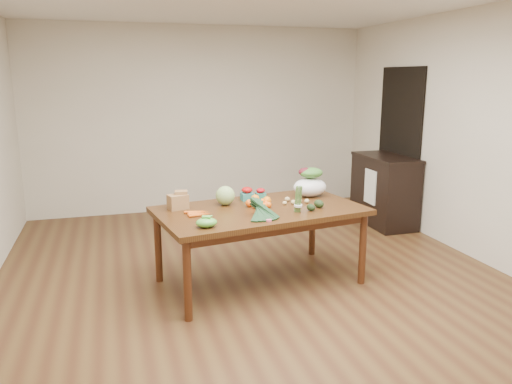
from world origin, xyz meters
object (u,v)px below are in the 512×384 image
object	(u,v)px
dining_table	(260,246)
mandarin_cluster	(262,203)
salad_bag	(310,183)
asparagus_bundle	(298,199)
cabinet	(384,190)
cabbage	(225,196)
paper_bag	(178,200)
kale_bunch	(264,210)

from	to	relation	value
dining_table	mandarin_cluster	size ratio (longest dim) A/B	10.69
mandarin_cluster	salad_bag	xyz separation A→B (m)	(0.62, 0.31, 0.09)
asparagus_bundle	mandarin_cluster	bearing A→B (deg)	128.91
cabinet	cabbage	xyz separation A→B (m)	(-2.48, -1.23, 0.37)
cabinet	paper_bag	size ratio (longest dim) A/B	4.29
asparagus_bundle	salad_bag	distance (m)	0.65
mandarin_cluster	kale_bunch	size ratio (longest dim) A/B	0.45
dining_table	paper_bag	world-z (taller)	paper_bag
paper_bag	kale_bunch	distance (m)	0.87
cabinet	salad_bag	world-z (taller)	salad_bag
asparagus_bundle	salad_bag	bearing A→B (deg)	48.80
kale_bunch	salad_bag	size ratio (longest dim) A/B	1.13
paper_bag	cabbage	xyz separation A→B (m)	(0.46, 0.02, 0.01)
cabinet	mandarin_cluster	world-z (taller)	cabinet
kale_bunch	cabinet	bearing A→B (deg)	28.90
dining_table	asparagus_bundle	distance (m)	0.63
dining_table	salad_bag	world-z (taller)	salad_bag
dining_table	salad_bag	distance (m)	0.88
cabbage	asparagus_bundle	size ratio (longest dim) A/B	0.75
paper_bag	mandarin_cluster	bearing A→B (deg)	-13.23
kale_bunch	salad_bag	bearing A→B (deg)	33.98
dining_table	cabinet	world-z (taller)	cabinet
cabbage	kale_bunch	distance (m)	0.61
dining_table	mandarin_cluster	world-z (taller)	mandarin_cluster
dining_table	cabbage	bearing A→B (deg)	133.55
cabinet	dining_table	bearing A→B (deg)	-146.73
cabinet	kale_bunch	world-z (taller)	cabinet
salad_bag	kale_bunch	bearing A→B (deg)	-136.59
cabinet	asparagus_bundle	world-z (taller)	asparagus_bundle
cabinet	salad_bag	xyz separation A→B (m)	(-1.56, -1.12, 0.42)
dining_table	salad_bag	xyz separation A→B (m)	(0.64, 0.32, 0.51)
dining_table	salad_bag	size ratio (longest dim) A/B	5.44
cabbage	kale_bunch	world-z (taller)	cabbage
asparagus_bundle	cabbage	bearing A→B (deg)	133.01
paper_bag	asparagus_bundle	xyz separation A→B (m)	(1.05, -0.43, 0.04)
cabbage	salad_bag	xyz separation A→B (m)	(0.93, 0.11, 0.04)
salad_bag	paper_bag	bearing A→B (deg)	-174.68
cabinet	mandarin_cluster	bearing A→B (deg)	-146.63
paper_bag	salad_bag	size ratio (longest dim) A/B	0.67
asparagus_bundle	paper_bag	bearing A→B (deg)	148.48
paper_bag	asparagus_bundle	bearing A→B (deg)	-22.09
cabbage	cabinet	bearing A→B (deg)	26.26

